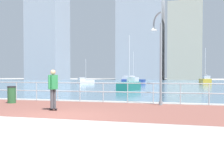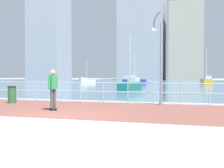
% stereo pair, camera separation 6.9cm
% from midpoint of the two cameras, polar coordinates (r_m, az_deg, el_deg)
% --- Properties ---
extents(ground, '(220.00, 220.00, 0.00)m').
position_cam_midpoint_polar(ground, '(49.19, 10.27, -0.03)').
color(ground, '#ADAAA5').
extents(brick_paving, '(28.00, 6.01, 0.01)m').
position_cam_midpoint_polar(brick_paving, '(12.39, -6.23, -5.15)').
color(brick_paving, brown).
rests_on(brick_paving, ground).
extents(harbor_water, '(180.00, 88.00, 0.00)m').
position_cam_midpoint_polar(harbor_water, '(59.61, 11.21, 0.26)').
color(harbor_water, slate).
rests_on(harbor_water, ground).
extents(waterfront_railing, '(25.25, 0.06, 1.11)m').
position_cam_midpoint_polar(waterfront_railing, '(15.15, -2.00, -0.98)').
color(waterfront_railing, '#B2BCC1').
rests_on(waterfront_railing, ground).
extents(lamppost, '(0.69, 0.63, 4.73)m').
position_cam_midpoint_polar(lamppost, '(14.06, 9.63, 6.33)').
color(lamppost, gray).
rests_on(lamppost, ground).
extents(skateboarder, '(0.41, 0.55, 1.75)m').
position_cam_midpoint_polar(skateboarder, '(11.85, -12.46, -0.39)').
color(skateboarder, black).
rests_on(skateboarder, ground).
extents(trash_bin, '(0.46, 0.46, 0.93)m').
position_cam_midpoint_polar(trash_bin, '(15.69, -20.49, -2.09)').
color(trash_bin, '#2D6638').
rests_on(trash_bin, ground).
extents(sailboat_white, '(2.66, 3.30, 4.61)m').
position_cam_midpoint_polar(sailboat_white, '(50.36, -5.69, 0.53)').
color(sailboat_white, white).
rests_on(sailboat_white, ground).
extents(sailboat_ivory, '(4.22, 1.76, 5.76)m').
position_cam_midpoint_polar(sailboat_ivory, '(48.14, 4.30, 0.61)').
color(sailboat_ivory, '#284799').
rests_on(sailboat_ivory, ground).
extents(sailboat_teal, '(1.81, 4.15, 5.64)m').
position_cam_midpoint_polar(sailboat_teal, '(27.92, 3.64, -0.22)').
color(sailboat_teal, '#197266').
rests_on(sailboat_teal, ground).
extents(sailboat_blue, '(1.91, 4.67, 6.37)m').
position_cam_midpoint_polar(sailboat_blue, '(49.82, 18.98, 0.62)').
color(sailboat_blue, gold).
rests_on(sailboat_blue, ground).
extents(tower_slate, '(11.98, 11.82, 42.05)m').
position_cam_midpoint_polar(tower_slate, '(101.32, -13.40, 12.31)').
color(tower_slate, '#A3A8B2').
rests_on(tower_slate, ground).
extents(tower_brick, '(12.44, 15.75, 31.23)m').
position_cam_midpoint_polar(tower_brick, '(111.45, 15.06, 8.51)').
color(tower_brick, '#B2AD99').
rests_on(tower_brick, ground).
extents(tower_glass, '(17.91, 16.52, 35.74)m').
position_cam_midpoint_polar(tower_glass, '(114.18, 6.17, 9.54)').
color(tower_glass, '#A3A8B2').
rests_on(tower_glass, ground).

